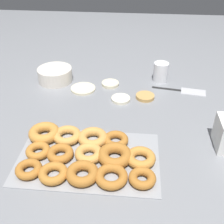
{
  "coord_description": "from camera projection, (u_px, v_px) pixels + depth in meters",
  "views": [
    {
      "loc": [
        0.03,
        -1.03,
        0.67
      ],
      "look_at": [
        -0.06,
        -0.11,
        0.04
      ],
      "focal_mm": 45.0,
      "sensor_mm": 36.0,
      "label": 1
    }
  ],
  "objects": [
    {
      "name": "ground_plane",
      "position": [
        128.0,
        107.0,
        1.23
      ],
      "size": [
        3.0,
        3.0,
        0.0
      ],
      "primitive_type": "plane",
      "color": "gray"
    },
    {
      "name": "pancake_2",
      "position": [
        145.0,
        96.0,
        1.28
      ],
      "size": [
        0.08,
        0.08,
        0.02
      ],
      "primitive_type": "cylinder",
      "color": "tan",
      "rests_on": "ground_plane"
    },
    {
      "name": "pancake_1",
      "position": [
        121.0,
        99.0,
        1.27
      ],
      "size": [
        0.08,
        0.08,
        0.01
      ],
      "primitive_type": "cylinder",
      "color": "silver",
      "rests_on": "ground_plane"
    },
    {
      "name": "batter_bowl",
      "position": [
        55.0,
        75.0,
        1.41
      ],
      "size": [
        0.17,
        0.17,
        0.07
      ],
      "color": "silver",
      "rests_on": "ground_plane"
    },
    {
      "name": "donut_tray",
      "position": [
        86.0,
        154.0,
        0.95
      ],
      "size": [
        0.48,
        0.3,
        0.04
      ],
      "color": "#93969B",
      "rests_on": "ground_plane"
    },
    {
      "name": "paper_cup",
      "position": [
        161.0,
        72.0,
        1.4
      ],
      "size": [
        0.07,
        0.07,
        0.1
      ],
      "color": "white",
      "rests_on": "ground_plane"
    },
    {
      "name": "spatula",
      "position": [
        187.0,
        91.0,
        1.33
      ],
      "size": [
        0.25,
        0.08,
        0.01
      ],
      "rotation": [
        0.0,
        0.0,
        6.13
      ],
      "color": "black",
      "rests_on": "ground_plane"
    },
    {
      "name": "pancake_0",
      "position": [
        83.0,
        89.0,
        1.35
      ],
      "size": [
        0.12,
        0.12,
        0.01
      ],
      "primitive_type": "cylinder",
      "color": "beige",
      "rests_on": "ground_plane"
    },
    {
      "name": "pancake_3",
      "position": [
        110.0,
        84.0,
        1.38
      ],
      "size": [
        0.08,
        0.08,
        0.02
      ],
      "primitive_type": "cylinder",
      "color": "beige",
      "rests_on": "ground_plane"
    }
  ]
}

